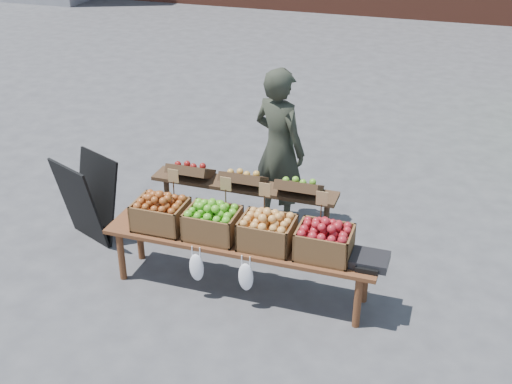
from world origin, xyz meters
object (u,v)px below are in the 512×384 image
(display_bench, at_px, (240,265))
(crate_green_apples, at_px, (324,243))
(vendor, at_px, (279,148))
(crate_russet_pears, at_px, (213,223))
(crate_red_apples, at_px, (267,233))
(crate_golden_apples, at_px, (161,215))
(back_table, at_px, (244,207))
(chalkboard_sign, at_px, (88,199))
(weighing_scale, at_px, (370,260))

(display_bench, bearing_deg, crate_green_apples, 0.00)
(vendor, height_order, crate_russet_pears, vendor)
(vendor, distance_m, display_bench, 1.57)
(vendor, distance_m, crate_red_apples, 1.48)
(display_bench, xyz_separation_m, crate_golden_apples, (-0.82, 0.00, 0.42))
(back_table, relative_size, crate_green_apples, 4.20)
(back_table, distance_m, crate_green_apples, 1.28)
(chalkboard_sign, distance_m, weighing_scale, 3.20)
(display_bench, relative_size, weighing_scale, 7.94)
(back_table, xyz_separation_m, weighing_scale, (1.46, -0.72, 0.09))
(vendor, distance_m, chalkboard_sign, 2.20)
(crate_russet_pears, distance_m, crate_red_apples, 0.55)
(crate_red_apples, bearing_deg, crate_russet_pears, 180.00)
(back_table, height_order, crate_green_apples, back_table)
(chalkboard_sign, bearing_deg, crate_red_apples, 13.50)
(crate_red_apples, height_order, crate_green_apples, same)
(chalkboard_sign, xyz_separation_m, crate_red_apples, (2.20, -0.40, 0.22))
(crate_golden_apples, bearing_deg, back_table, 49.55)
(back_table, bearing_deg, crate_green_apples, -34.80)
(crate_red_apples, bearing_deg, crate_golden_apples, 180.00)
(chalkboard_sign, xyz_separation_m, crate_russet_pears, (1.65, -0.40, 0.22))
(crate_russet_pears, bearing_deg, crate_red_apples, 0.00)
(crate_golden_apples, xyz_separation_m, crate_russet_pears, (0.55, 0.00, 0.00))
(display_bench, distance_m, crate_green_apples, 0.93)
(vendor, relative_size, crate_golden_apples, 3.74)
(crate_green_apples, bearing_deg, crate_red_apples, 180.00)
(chalkboard_sign, bearing_deg, back_table, 34.42)
(crate_golden_apples, relative_size, weighing_scale, 1.47)
(chalkboard_sign, height_order, crate_golden_apples, chalkboard_sign)
(crate_green_apples, distance_m, weighing_scale, 0.44)
(vendor, bearing_deg, crate_golden_apples, 85.91)
(vendor, xyz_separation_m, crate_golden_apples, (-0.79, -1.43, -0.23))
(display_bench, bearing_deg, crate_russet_pears, 180.00)
(vendor, relative_size, crate_russet_pears, 3.74)
(crate_red_apples, xyz_separation_m, crate_green_apples, (0.55, 0.00, 0.00))
(crate_russet_pears, relative_size, crate_red_apples, 1.00)
(crate_green_apples, relative_size, weighing_scale, 1.47)
(crate_russet_pears, height_order, weighing_scale, crate_russet_pears)
(chalkboard_sign, distance_m, crate_green_apples, 2.78)
(crate_golden_apples, bearing_deg, display_bench, 0.00)
(chalkboard_sign, xyz_separation_m, crate_golden_apples, (1.10, -0.40, 0.22))
(crate_green_apples, bearing_deg, crate_russet_pears, 180.00)
(vendor, xyz_separation_m, crate_red_apples, (0.31, -1.43, -0.23))
(vendor, distance_m, crate_golden_apples, 1.65)
(back_table, distance_m, crate_russet_pears, 0.75)
(crate_golden_apples, bearing_deg, crate_green_apples, 0.00)
(vendor, xyz_separation_m, back_table, (-0.18, -0.71, -0.42))
(display_bench, xyz_separation_m, crate_russet_pears, (-0.27, 0.00, 0.42))
(back_table, bearing_deg, chalkboard_sign, -169.33)
(display_bench, relative_size, crate_red_apples, 5.40)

